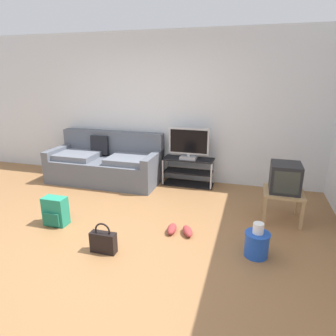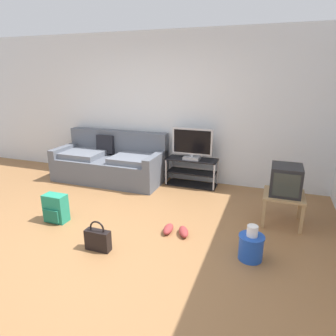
{
  "view_description": "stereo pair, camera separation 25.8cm",
  "coord_description": "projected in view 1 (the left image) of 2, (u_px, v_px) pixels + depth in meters",
  "views": [
    {
      "loc": [
        1.76,
        -2.94,
        1.96
      ],
      "look_at": [
        0.58,
        1.09,
        0.63
      ],
      "focal_mm": 31.9,
      "sensor_mm": 36.0,
      "label": 1
    },
    {
      "loc": [
        2.0,
        -2.86,
        1.96
      ],
      "look_at": [
        0.58,
        1.09,
        0.63
      ],
      "focal_mm": 31.9,
      "sensor_mm": 36.0,
      "label": 2
    }
  ],
  "objects": [
    {
      "name": "ground_plane",
      "position": [
        99.0,
        238.0,
        3.75
      ],
      "size": [
        9.0,
        9.8,
        0.02
      ],
      "primitive_type": "cube",
      "color": "olive"
    },
    {
      "name": "wall_back",
      "position": [
        158.0,
        108.0,
        5.59
      ],
      "size": [
        9.0,
        0.1,
        2.7
      ],
      "primitive_type": "cube",
      "color": "silver",
      "rests_on": "ground_plane"
    },
    {
      "name": "couch",
      "position": [
        106.0,
        164.0,
        5.67
      ],
      "size": [
        2.06,
        0.94,
        0.9
      ],
      "color": "#565B66",
      "rests_on": "ground_plane"
    },
    {
      "name": "tv_stand",
      "position": [
        188.0,
        172.0,
        5.47
      ],
      "size": [
        0.91,
        0.37,
        0.5
      ],
      "color": "black",
      "rests_on": "ground_plane"
    },
    {
      "name": "flat_tv",
      "position": [
        189.0,
        144.0,
        5.29
      ],
      "size": [
        0.72,
        0.22,
        0.56
      ],
      "color": "#B2B2B7",
      "rests_on": "tv_stand"
    },
    {
      "name": "side_table",
      "position": [
        283.0,
        196.0,
        4.1
      ],
      "size": [
        0.52,
        0.52,
        0.43
      ],
      "color": "tan",
      "rests_on": "ground_plane"
    },
    {
      "name": "crt_tv",
      "position": [
        285.0,
        177.0,
        4.03
      ],
      "size": [
        0.39,
        0.44,
        0.39
      ],
      "color": "#232326",
      "rests_on": "side_table"
    },
    {
      "name": "backpack",
      "position": [
        55.0,
        211.0,
        4.01
      ],
      "size": [
        0.31,
        0.25,
        0.39
      ],
      "rotation": [
        0.0,
        0.0,
        -0.43
      ],
      "color": "#238466",
      "rests_on": "ground_plane"
    },
    {
      "name": "handbag",
      "position": [
        103.0,
        241.0,
        3.4
      ],
      "size": [
        0.3,
        0.11,
        0.37
      ],
      "rotation": [
        0.0,
        0.0,
        0.29
      ],
      "color": "black",
      "rests_on": "ground_plane"
    },
    {
      "name": "cleaning_bucket",
      "position": [
        257.0,
        242.0,
        3.32
      ],
      "size": [
        0.28,
        0.28,
        0.4
      ],
      "color": "blue",
      "rests_on": "ground_plane"
    },
    {
      "name": "sneakers_pair",
      "position": [
        180.0,
        230.0,
        3.83
      ],
      "size": [
        0.38,
        0.29,
        0.09
      ],
      "color": "#993333",
      "rests_on": "ground_plane"
    }
  ]
}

